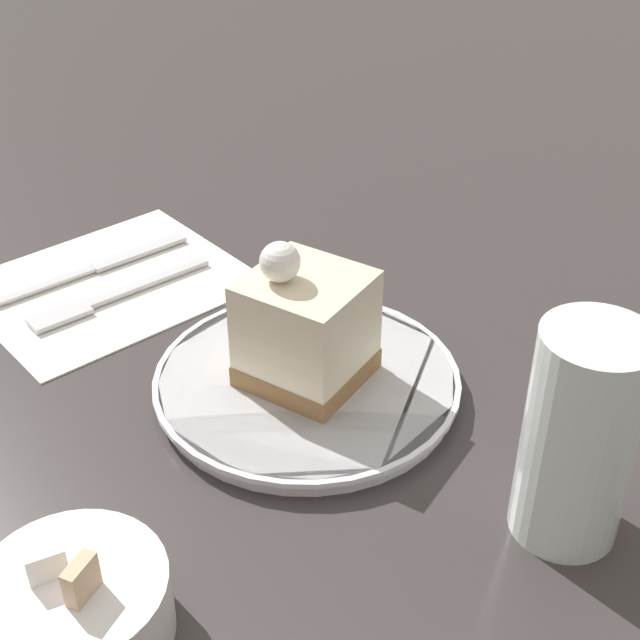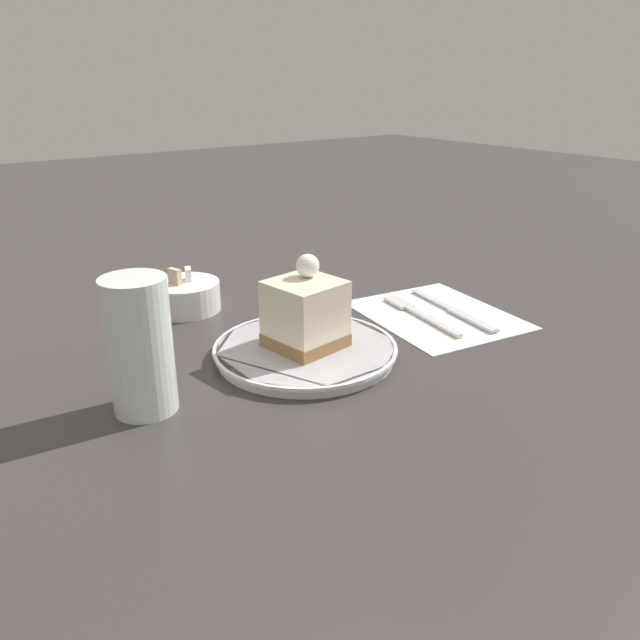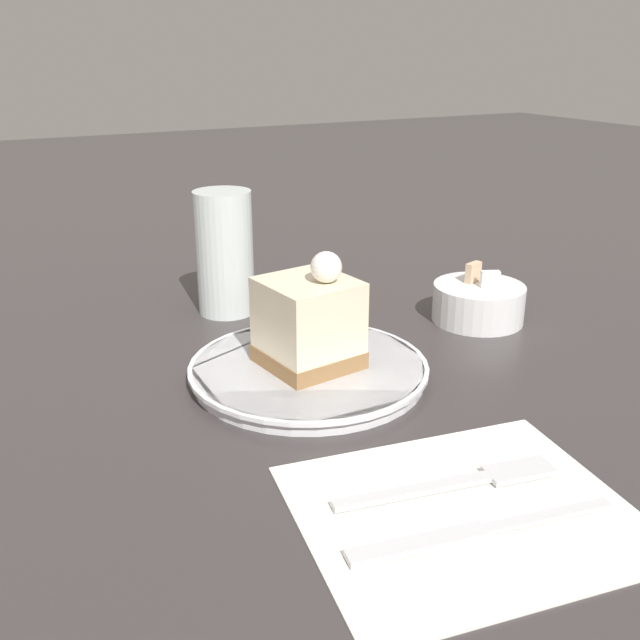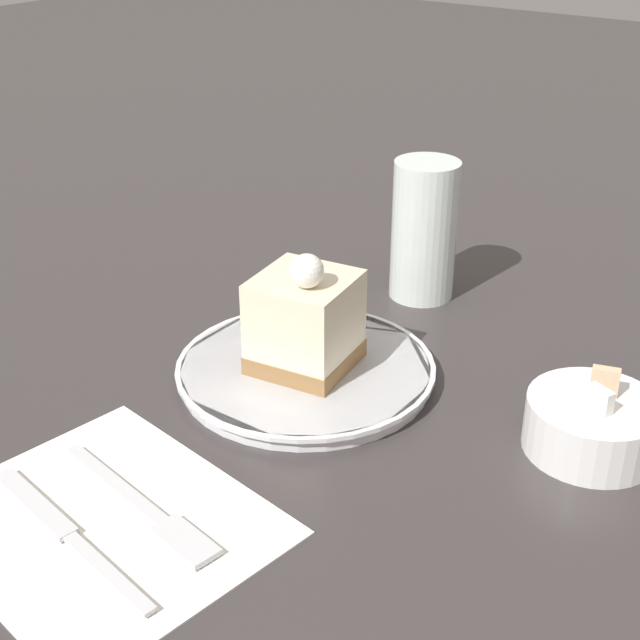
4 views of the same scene
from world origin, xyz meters
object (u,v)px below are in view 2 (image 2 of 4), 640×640
(cake_slice, at_px, (305,312))
(fork, at_px, (416,312))
(knife, at_px, (459,313))
(sugar_bowl, at_px, (185,296))
(plate, at_px, (305,350))
(drinking_glass, at_px, (140,346))

(cake_slice, height_order, fork, cake_slice)
(cake_slice, relative_size, knife, 0.59)
(fork, relative_size, sugar_bowl, 1.65)
(cake_slice, xyz_separation_m, sugar_bowl, (-0.05, 0.23, -0.04))
(plate, xyz_separation_m, knife, (0.25, -0.02, -0.00))
(knife, bearing_deg, cake_slice, -174.80)
(knife, xyz_separation_m, drinking_glass, (-0.45, 0.01, 0.06))
(plate, distance_m, knife, 0.25)
(fork, distance_m, sugar_bowl, 0.33)
(fork, xyz_separation_m, knife, (0.04, -0.04, 0.00))
(plate, height_order, fork, plate)
(plate, relative_size, sugar_bowl, 2.19)
(knife, bearing_deg, drinking_glass, -172.13)
(plate, distance_m, cake_slice, 0.05)
(plate, bearing_deg, knife, -4.47)
(cake_slice, bearing_deg, fork, -2.60)
(knife, bearing_deg, plate, -174.71)
(knife, distance_m, sugar_bowl, 0.38)
(fork, bearing_deg, drinking_glass, -166.76)
(cake_slice, bearing_deg, sugar_bowl, 93.20)
(fork, height_order, sugar_bowl, sugar_bowl)
(cake_slice, xyz_separation_m, drinking_glass, (-0.20, -0.00, 0.01))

